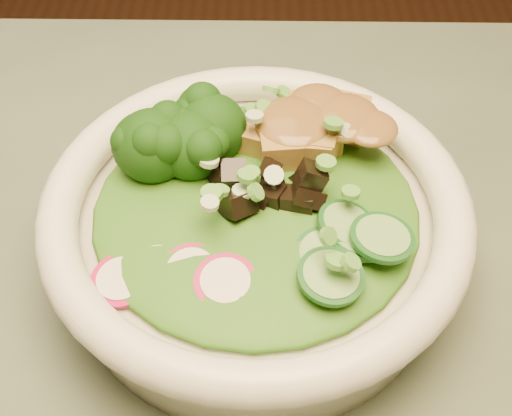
{
  "coord_description": "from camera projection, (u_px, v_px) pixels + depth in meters",
  "views": [
    {
      "loc": [
        0.12,
        -0.19,
        1.14
      ],
      "look_at": [
        0.12,
        0.1,
        0.81
      ],
      "focal_mm": 50.0,
      "sensor_mm": 36.0,
      "label": 1
    }
  ],
  "objects": [
    {
      "name": "broccoli_florets",
      "position": [
        175.0,
        149.0,
        0.46
      ],
      "size": [
        0.08,
        0.08,
        0.04
      ],
      "primitive_type": null,
      "rotation": [
        0.0,
        0.0,
        -0.06
      ],
      "color": "black",
      "rests_on": "salad_bowl"
    },
    {
      "name": "peanut_sauce",
      "position": [
        317.0,
        123.0,
        0.46
      ],
      "size": [
        0.07,
        0.06,
        0.02
      ],
      "primitive_type": "ellipsoid",
      "color": "brown",
      "rests_on": "tofu_cubes"
    },
    {
      "name": "cucumber_slices",
      "position": [
        346.0,
        244.0,
        0.41
      ],
      "size": [
        0.07,
        0.07,
        0.04
      ],
      "primitive_type": null,
      "rotation": [
        0.0,
        0.0,
        -0.06
      ],
      "color": "#82B665",
      "rests_on": "salad_bowl"
    },
    {
      "name": "scallion_garnish",
      "position": [
        256.0,
        180.0,
        0.43
      ],
      "size": [
        0.19,
        0.19,
        0.02
      ],
      "primitive_type": null,
      "color": "#589F38",
      "rests_on": "salad_bowl"
    },
    {
      "name": "lettuce_bed",
      "position": [
        256.0,
        207.0,
        0.44
      ],
      "size": [
        0.21,
        0.21,
        0.02
      ],
      "primitive_type": "ellipsoid",
      "color": "#205C13",
      "rests_on": "salad_bowl"
    },
    {
      "name": "salad_bowl",
      "position": [
        256.0,
        229.0,
        0.46
      ],
      "size": [
        0.27,
        0.27,
        0.07
      ],
      "rotation": [
        0.0,
        0.0,
        -0.06
      ],
      "color": "white",
      "rests_on": "dining_table"
    },
    {
      "name": "tofu_cubes",
      "position": [
        315.0,
        138.0,
        0.47
      ],
      "size": [
        0.09,
        0.07,
        0.04
      ],
      "primitive_type": null,
      "rotation": [
        0.0,
        0.0,
        -0.06
      ],
      "color": "#A87738",
      "rests_on": "salad_bowl"
    },
    {
      "name": "mushroom_heap",
      "position": [
        268.0,
        180.0,
        0.44
      ],
      "size": [
        0.07,
        0.07,
        0.04
      ],
      "primitive_type": null,
      "rotation": [
        0.0,
        0.0,
        -0.06
      ],
      "color": "black",
      "rests_on": "salad_bowl"
    },
    {
      "name": "radish_slices",
      "position": [
        190.0,
        275.0,
        0.4
      ],
      "size": [
        0.11,
        0.05,
        0.02
      ],
      "primitive_type": null,
      "rotation": [
        0.0,
        0.0,
        -0.06
      ],
      "color": "#B30D46",
      "rests_on": "salad_bowl"
    }
  ]
}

